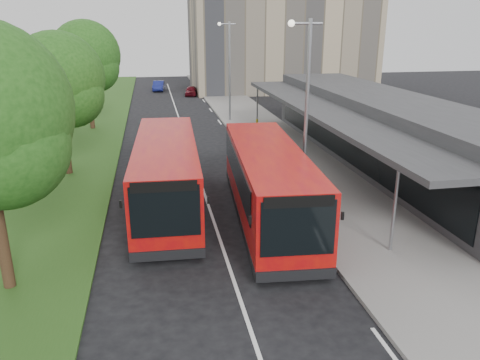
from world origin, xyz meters
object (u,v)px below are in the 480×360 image
at_px(bus_second, 167,174).
at_px(tree_far, 86,60).
at_px(litter_bin, 282,146).
at_px(car_far, 159,86).
at_px(car_near, 191,91).
at_px(bus_main, 268,184).
at_px(lamp_post_near, 305,103).
at_px(bollard, 257,126).
at_px(tree_mid, 59,84).
at_px(lamp_post_far, 229,65).

bearing_deg(bus_second, tree_far, 108.57).
height_order(litter_bin, car_far, car_far).
bearing_deg(car_near, tree_far, -109.51).
distance_m(bus_main, bus_second, 4.62).
xyz_separation_m(lamp_post_near, bollard, (1.25, 14.69, -4.05)).
distance_m(bus_second, litter_bin, 10.98).
height_order(tree_far, bus_second, tree_far).
bearing_deg(tree_mid, tree_far, 90.00).
bearing_deg(bus_second, car_near, 85.86).
xyz_separation_m(lamp_post_near, car_far, (-5.44, 41.10, -4.11)).
xyz_separation_m(lamp_post_far, bollard, (1.25, -5.31, -4.05)).
bearing_deg(bus_main, bus_second, 156.92).
height_order(tree_mid, litter_bin, tree_mid).
bearing_deg(car_near, lamp_post_near, -78.22).
height_order(tree_far, bollard, tree_far).
relative_size(litter_bin, car_near, 0.26).
bearing_deg(lamp_post_far, bus_second, -107.33).
bearing_deg(lamp_post_far, lamp_post_near, -90.00).
height_order(tree_far, litter_bin, tree_far).
distance_m(car_near, car_far, 6.05).
distance_m(litter_bin, car_far, 32.93).
bearing_deg(tree_far, litter_bin, -38.51).
xyz_separation_m(tree_far, litter_bin, (12.72, -10.12, -4.80)).
distance_m(lamp_post_near, litter_bin, 9.97).
bearing_deg(bollard, litter_bin, -86.66).
xyz_separation_m(lamp_post_far, bus_main, (-1.83, -21.14, -3.13)).
bearing_deg(lamp_post_far, litter_bin, -81.83).
relative_size(lamp_post_near, car_near, 2.49).
xyz_separation_m(litter_bin, bollard, (-0.34, 5.76, 0.10)).
distance_m(tree_far, bollard, 13.95).
bearing_deg(car_far, lamp_post_near, -76.69).
relative_size(lamp_post_near, litter_bin, 9.49).
distance_m(lamp_post_near, car_far, 41.66).
bearing_deg(tree_far, bus_second, -73.95).
height_order(lamp_post_near, car_near, lamp_post_near).
distance_m(lamp_post_near, lamp_post_far, 20.00).
relative_size(tree_mid, car_far, 2.08).
height_order(bus_main, car_near, bus_main).
relative_size(tree_far, car_far, 2.26).
height_order(lamp_post_far, litter_bin, lamp_post_far).
relative_size(bus_main, bollard, 10.66).
bearing_deg(car_far, tree_far, -98.69).
distance_m(bollard, car_far, 27.24).
height_order(lamp_post_far, bollard, lamp_post_far).
relative_size(lamp_post_far, car_near, 2.49).
bearing_deg(bollard, tree_far, 160.59).
height_order(lamp_post_far, bus_main, lamp_post_far).
bearing_deg(car_near, bollard, -72.99).
xyz_separation_m(bus_second, car_far, (0.49, 40.11, -0.98)).
distance_m(tree_far, bus_main, 22.55).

